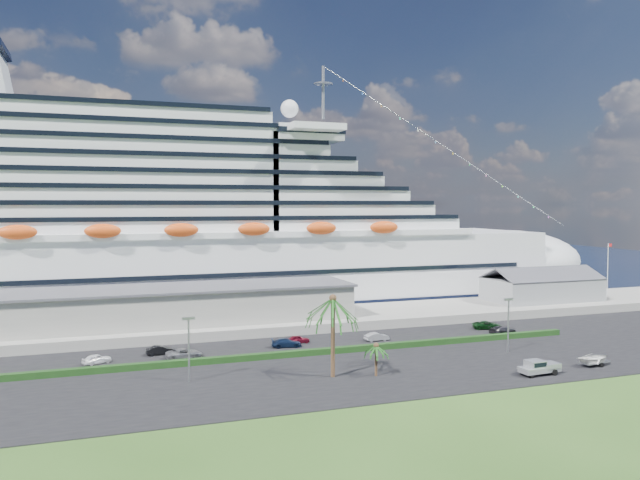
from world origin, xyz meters
name	(u,v)px	position (x,y,z in m)	size (l,w,h in m)	color
ground	(416,379)	(0.00, 0.00, 0.00)	(420.00, 420.00, 0.00)	#2B4E1A
asphalt_lot	(380,359)	(0.00, 11.00, 0.06)	(140.00, 38.00, 0.12)	black
wharf	(316,319)	(0.00, 40.00, 0.90)	(240.00, 20.00, 1.80)	gray
water	(227,274)	(0.00, 130.00, 0.01)	(420.00, 160.00, 0.02)	black
cruise_ship	(184,232)	(-21.53, 64.00, 16.69)	(191.00, 38.00, 54.00)	silver
terminal_building	(182,304)	(-25.00, 40.00, 5.01)	(61.00, 15.00, 6.30)	gray
port_shed	(542,288)	(52.00, 40.00, 4.40)	(24.00, 12.31, 7.37)	gray
flagpole	(608,268)	(70.04, 40.00, 8.27)	(1.08, 0.16, 12.00)	silver
hedge	(317,352)	(-8.00, 16.00, 0.57)	(88.00, 1.10, 0.90)	black
lamp_post_left	(189,341)	(-28.00, 8.00, 5.34)	(1.60, 0.35, 8.27)	gray
lamp_post_right	(508,318)	(20.00, 8.00, 5.34)	(1.60, 0.35, 8.27)	gray
palm_tall	(333,308)	(-10.00, 4.00, 9.20)	(8.82, 8.82, 11.13)	#47301E
palm_short	(376,349)	(-4.50, 2.50, 3.67)	(3.53, 3.53, 4.56)	#47301E
parked_car_0	(97,359)	(-39.14, 21.34, 0.80)	(1.61, 3.99, 1.36)	white
parked_car_1	(160,350)	(-30.24, 23.81, 0.80)	(1.44, 4.13, 1.36)	black
parked_car_2	(184,354)	(-27.13, 20.27, 0.85)	(2.42, 5.25, 1.46)	gray
parked_car_3	(286,343)	(-11.00, 22.30, 0.81)	(1.92, 4.73, 1.37)	#11203E
parked_car_4	(298,339)	(-8.43, 24.35, 0.77)	(1.52, 3.79, 1.29)	maroon
parked_car_5	(377,337)	(4.37, 21.78, 0.79)	(1.42, 4.08, 1.35)	#98999F
parked_car_6	(487,325)	(27.26, 24.01, 0.84)	(2.40, 5.21, 1.45)	black
parked_car_7	(503,330)	(27.08, 19.19, 0.85)	(2.06, 5.06, 1.47)	black
pickup_truck	(539,367)	(16.04, -4.11, 1.21)	(5.74, 2.42, 1.98)	black
boat_trailer	(595,358)	(26.49, -2.89, 1.19)	(5.80, 4.20, 1.62)	gray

